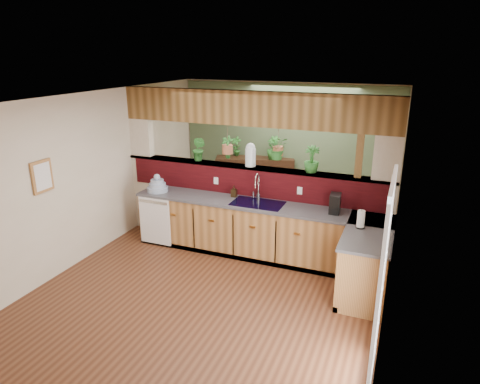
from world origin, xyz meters
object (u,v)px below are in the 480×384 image
at_px(dish_stack, 157,186).
at_px(glass_jar, 250,155).
at_px(faucet, 257,185).
at_px(soap_dispenser, 234,191).
at_px(shelving_console, 255,182).
at_px(coffee_maker, 335,204).
at_px(paper_towel, 361,220).

relative_size(dish_stack, glass_jar, 0.92).
relative_size(faucet, soap_dispenser, 2.37).
bearing_deg(glass_jar, faucet, -46.84).
xyz_separation_m(dish_stack, glass_jar, (1.53, 0.44, 0.59)).
distance_m(dish_stack, shelving_console, 2.56).
xyz_separation_m(dish_stack, shelving_console, (0.92, 2.34, -0.50)).
relative_size(coffee_maker, paper_towel, 1.07).
bearing_deg(faucet, dish_stack, -172.72).
distance_m(soap_dispenser, glass_jar, 0.66).
relative_size(glass_jar, shelving_console, 0.23).
height_order(dish_stack, glass_jar, glass_jar).
height_order(faucet, coffee_maker, faucet).
bearing_deg(shelving_console, coffee_maker, -66.01).
bearing_deg(dish_stack, paper_towel, -5.67).
relative_size(soap_dispenser, paper_towel, 0.71).
distance_m(glass_jar, shelving_console, 2.27).
height_order(soap_dispenser, shelving_console, soap_dispenser).
height_order(soap_dispenser, coffee_maker, coffee_maker).
relative_size(faucet, shelving_console, 0.28).
xyz_separation_m(faucet, shelving_console, (-0.81, 2.12, -0.64)).
height_order(paper_towel, glass_jar, glass_jar).
distance_m(faucet, glass_jar, 0.53).
xyz_separation_m(soap_dispenser, paper_towel, (2.10, -0.56, 0.03)).
height_order(faucet, paper_towel, faucet).
bearing_deg(glass_jar, soap_dispenser, -133.26).
relative_size(soap_dispenser, glass_jar, 0.49).
bearing_deg(soap_dispenser, glass_jar, 46.74).
bearing_deg(faucet, glass_jar, 133.16).
height_order(dish_stack, paper_towel, dish_stack).
distance_m(faucet, shelving_console, 2.36).
bearing_deg(paper_towel, soap_dispenser, 165.01).
bearing_deg(soap_dispenser, faucet, -0.08).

